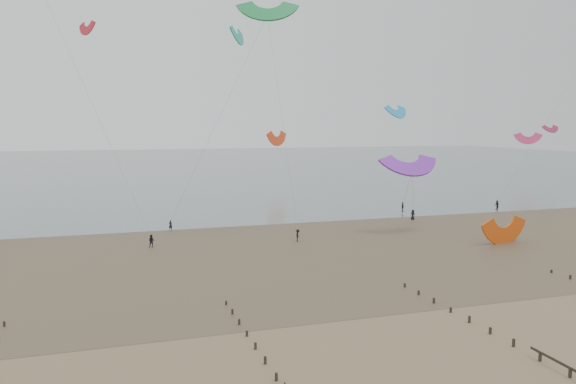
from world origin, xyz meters
name	(u,v)px	position (x,y,z in m)	size (l,w,h in m)	color
ground	(437,335)	(0.00, 0.00, 0.00)	(500.00, 500.00, 0.00)	brown
sea_and_shore	(266,247)	(-4.08, 34.40, 0.01)	(500.00, 665.00, 0.03)	#475654
kitesurfer_lead	(170,225)	(-14.93, 50.15, 0.77)	(0.56, 0.37, 1.53)	black
kitesurfers	(413,212)	(26.88, 49.89, 0.88)	(151.40, 27.23, 1.83)	black
grounded_kite	(504,243)	(27.60, 26.71, 0.00)	(7.24, 3.79, 5.51)	#D54A0D
kites_airborne	(152,104)	(-14.20, 90.32, 20.62)	(243.87, 124.29, 45.20)	#911F45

